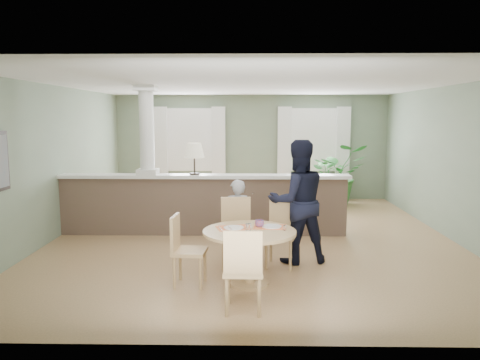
{
  "coord_description": "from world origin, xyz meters",
  "views": [
    {
      "loc": [
        -0.07,
        -8.18,
        2.16
      ],
      "look_at": [
        -0.2,
        -1.0,
        1.18
      ],
      "focal_mm": 35.0,
      "sensor_mm": 36.0,
      "label": 1
    }
  ],
  "objects_px": {
    "dining_table": "(250,241)",
    "man_person": "(298,202)",
    "sofa": "(216,199)",
    "chair_side": "(184,247)",
    "houseplant": "(338,174)",
    "chair_far_boy": "(236,229)",
    "chair_near": "(243,267)",
    "child_person": "(237,219)",
    "chair_far_man": "(282,230)"
  },
  "relations": [
    {
      "from": "chair_far_boy",
      "to": "chair_side",
      "type": "relative_size",
      "value": 1.09
    },
    {
      "from": "sofa",
      "to": "man_person",
      "type": "relative_size",
      "value": 1.67
    },
    {
      "from": "chair_far_man",
      "to": "chair_near",
      "type": "relative_size",
      "value": 0.99
    },
    {
      "from": "chair_side",
      "to": "man_person",
      "type": "relative_size",
      "value": 0.5
    },
    {
      "from": "chair_far_boy",
      "to": "chair_side",
      "type": "height_order",
      "value": "chair_far_boy"
    },
    {
      "from": "chair_side",
      "to": "chair_far_man",
      "type": "bearing_deg",
      "value": -52.3
    },
    {
      "from": "houseplant",
      "to": "chair_side",
      "type": "xyz_separation_m",
      "value": [
        -3.0,
        -5.59,
        -0.25
      ]
    },
    {
      "from": "dining_table",
      "to": "man_person",
      "type": "bearing_deg",
      "value": 54.16
    },
    {
      "from": "chair_far_man",
      "to": "dining_table",
      "type": "bearing_deg",
      "value": -104.99
    },
    {
      "from": "dining_table",
      "to": "child_person",
      "type": "distance_m",
      "value": 1.19
    },
    {
      "from": "houseplant",
      "to": "child_person",
      "type": "relative_size",
      "value": 1.24
    },
    {
      "from": "chair_far_man",
      "to": "child_person",
      "type": "distance_m",
      "value": 0.75
    },
    {
      "from": "chair_far_man",
      "to": "man_person",
      "type": "bearing_deg",
      "value": 44.98
    },
    {
      "from": "chair_far_man",
      "to": "child_person",
      "type": "bearing_deg",
      "value": 166.41
    },
    {
      "from": "houseplant",
      "to": "dining_table",
      "type": "xyz_separation_m",
      "value": [
        -2.16,
        -5.57,
        -0.18
      ]
    },
    {
      "from": "chair_near",
      "to": "dining_table",
      "type": "bearing_deg",
      "value": -93.76
    },
    {
      "from": "sofa",
      "to": "houseplant",
      "type": "bearing_deg",
      "value": 14.85
    },
    {
      "from": "chair_near",
      "to": "man_person",
      "type": "distance_m",
      "value": 2.06
    },
    {
      "from": "chair_near",
      "to": "child_person",
      "type": "distance_m",
      "value": 2.07
    },
    {
      "from": "chair_far_boy",
      "to": "man_person",
      "type": "relative_size",
      "value": 0.55
    },
    {
      "from": "sofa",
      "to": "chair_near",
      "type": "distance_m",
      "value": 4.7
    },
    {
      "from": "houseplant",
      "to": "chair_far_boy",
      "type": "bearing_deg",
      "value": -116.02
    },
    {
      "from": "dining_table",
      "to": "man_person",
      "type": "xyz_separation_m",
      "value": [
        0.71,
        0.98,
        0.34
      ]
    },
    {
      "from": "child_person",
      "to": "chair_far_man",
      "type": "bearing_deg",
      "value": 140.7
    },
    {
      "from": "sofa",
      "to": "chair_side",
      "type": "distance_m",
      "value": 3.79
    },
    {
      "from": "child_person",
      "to": "chair_near",
      "type": "bearing_deg",
      "value": 81.7
    },
    {
      "from": "chair_far_man",
      "to": "man_person",
      "type": "height_order",
      "value": "man_person"
    },
    {
      "from": "houseplant",
      "to": "child_person",
      "type": "xyz_separation_m",
      "value": [
        -2.35,
        -4.4,
        -0.14
      ]
    },
    {
      "from": "houseplant",
      "to": "chair_far_boy",
      "type": "height_order",
      "value": "houseplant"
    },
    {
      "from": "sofa",
      "to": "chair_near",
      "type": "bearing_deg",
      "value": -99.95
    },
    {
      "from": "chair_near",
      "to": "child_person",
      "type": "height_order",
      "value": "child_person"
    },
    {
      "from": "chair_near",
      "to": "chair_side",
      "type": "distance_m",
      "value": 1.17
    },
    {
      "from": "sofa",
      "to": "chair_far_man",
      "type": "distance_m",
      "value": 3.16
    },
    {
      "from": "chair_far_man",
      "to": "man_person",
      "type": "relative_size",
      "value": 0.52
    },
    {
      "from": "chair_far_man",
      "to": "chair_side",
      "type": "distance_m",
      "value": 1.56
    },
    {
      "from": "chair_near",
      "to": "chair_side",
      "type": "height_order",
      "value": "chair_near"
    },
    {
      "from": "houseplant",
      "to": "chair_near",
      "type": "xyz_separation_m",
      "value": [
        -2.23,
        -6.46,
        -0.22
      ]
    },
    {
      "from": "sofa",
      "to": "houseplant",
      "type": "xyz_separation_m",
      "value": [
        2.85,
        1.8,
        0.31
      ]
    },
    {
      "from": "dining_table",
      "to": "chair_far_boy",
      "type": "distance_m",
      "value": 0.77
    },
    {
      "from": "houseplant",
      "to": "chair_far_man",
      "type": "bearing_deg",
      "value": -109.7
    },
    {
      "from": "chair_side",
      "to": "child_person",
      "type": "distance_m",
      "value": 1.36
    },
    {
      "from": "chair_side",
      "to": "child_person",
      "type": "relative_size",
      "value": 0.75
    },
    {
      "from": "dining_table",
      "to": "chair_far_man",
      "type": "relative_size",
      "value": 1.25
    },
    {
      "from": "chair_side",
      "to": "man_person",
      "type": "height_order",
      "value": "man_person"
    },
    {
      "from": "dining_table",
      "to": "child_person",
      "type": "bearing_deg",
      "value": 99.29
    },
    {
      "from": "chair_far_man",
      "to": "chair_side",
      "type": "bearing_deg",
      "value": -132.88
    },
    {
      "from": "chair_far_man",
      "to": "child_person",
      "type": "relative_size",
      "value": 0.78
    },
    {
      "from": "chair_side",
      "to": "man_person",
      "type": "bearing_deg",
      "value": -52.63
    },
    {
      "from": "dining_table",
      "to": "child_person",
      "type": "relative_size",
      "value": 0.98
    },
    {
      "from": "sofa",
      "to": "chair_far_boy",
      "type": "height_order",
      "value": "chair_far_boy"
    }
  ]
}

